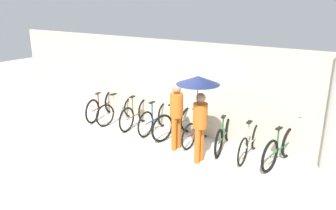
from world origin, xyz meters
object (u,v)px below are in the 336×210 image
object	(u,v)px
parked_bicycle_3	(156,118)
pedestrian_center	(199,97)
parked_bicycle_5	(199,129)
parked_bicycle_8	(280,148)
parked_bicycle_1	(119,110)
pedestrian_leading	(177,112)
parked_bicycle_4	(177,123)
parked_bicycle_7	(250,142)
parked_bicycle_0	(102,106)
parked_bicycle_2	(136,114)
parked_bicycle_6	(224,135)

from	to	relation	value
parked_bicycle_3	pedestrian_center	size ratio (longest dim) A/B	0.84
parked_bicycle_5	parked_bicycle_8	world-z (taller)	parked_bicycle_5
parked_bicycle_3	parked_bicycle_5	size ratio (longest dim) A/B	1.02
parked_bicycle_1	parked_bicycle_3	distance (m)	1.38
parked_bicycle_3	pedestrian_leading	world-z (taller)	pedestrian_leading
parked_bicycle_4	parked_bicycle_8	bearing A→B (deg)	-77.83
parked_bicycle_5	pedestrian_center	xyz separation A→B (m)	(0.52, -1.02, 1.19)
parked_bicycle_1	parked_bicycle_8	world-z (taller)	parked_bicycle_8
pedestrian_leading	parked_bicycle_7	bearing A→B (deg)	-153.29
parked_bicycle_0	parked_bicycle_5	xyz separation A→B (m)	(3.46, 0.01, -0.02)
parked_bicycle_1	parked_bicycle_8	xyz separation A→B (m)	(4.84, -0.04, 0.02)
parked_bicycle_2	parked_bicycle_8	xyz separation A→B (m)	(4.15, -0.01, 0.00)
parked_bicycle_4	pedestrian_center	distance (m)	1.97
parked_bicycle_0	parked_bicycle_5	distance (m)	3.46
parked_bicycle_7	parked_bicycle_8	distance (m)	0.69
parked_bicycle_3	parked_bicycle_8	size ratio (longest dim) A/B	1.00
parked_bicycle_2	pedestrian_center	xyz separation A→B (m)	(2.60, -1.01, 1.18)
parked_bicycle_3	pedestrian_leading	distance (m)	1.43
parked_bicycle_7	parked_bicycle_3	bearing A→B (deg)	86.14
parked_bicycle_0	parked_bicycle_2	bearing A→B (deg)	-104.02
parked_bicycle_2	parked_bicycle_4	bearing A→B (deg)	-95.33
parked_bicycle_1	parked_bicycle_5	bearing A→B (deg)	-84.70
parked_bicycle_7	pedestrian_center	distance (m)	1.78
parked_bicycle_5	parked_bicycle_8	distance (m)	2.08
parked_bicycle_5	parked_bicycle_6	xyz separation A→B (m)	(0.69, 0.04, -0.00)
parked_bicycle_6	parked_bicycle_3	bearing A→B (deg)	79.83
parked_bicycle_7	pedestrian_leading	xyz separation A→B (m)	(-1.65, -0.63, 0.62)
parked_bicycle_3	parked_bicycle_4	size ratio (longest dim) A/B	0.98
parked_bicycle_2	parked_bicycle_4	size ratio (longest dim) A/B	0.96
parked_bicycle_1	parked_bicycle_6	xyz separation A→B (m)	(3.45, 0.03, 0.00)
parked_bicycle_7	parked_bicycle_1	bearing A→B (deg)	86.23
parked_bicycle_8	pedestrian_center	distance (m)	2.19
parked_bicycle_3	parked_bicycle_2	bearing A→B (deg)	88.20
parked_bicycle_2	parked_bicycle_6	size ratio (longest dim) A/B	0.97
pedestrian_leading	parked_bicycle_1	bearing A→B (deg)	-9.37
parked_bicycle_0	parked_bicycle_8	size ratio (longest dim) A/B	1.05
parked_bicycle_3	parked_bicycle_6	size ratio (longest dim) A/B	0.99
pedestrian_center	parked_bicycle_8	bearing A→B (deg)	-145.48
parked_bicycle_4	pedestrian_center	world-z (taller)	pedestrian_center
parked_bicycle_6	parked_bicycle_8	world-z (taller)	parked_bicycle_8
parked_bicycle_8	pedestrian_center	bearing A→B (deg)	130.95
parked_bicycle_1	parked_bicycle_7	world-z (taller)	parked_bicycle_1
pedestrian_center	parked_bicycle_3	bearing A→B (deg)	-26.32
parked_bicycle_7	parked_bicycle_8	bearing A→B (deg)	-92.97
parked_bicycle_6	pedestrian_leading	size ratio (longest dim) A/B	1.03
parked_bicycle_8	parked_bicycle_7	bearing A→B (deg)	98.56
parked_bicycle_4	parked_bicycle_6	distance (m)	1.38
parked_bicycle_1	parked_bicycle_4	xyz separation A→B (m)	(2.07, -0.01, 0.03)
parked_bicycle_4	parked_bicycle_6	xyz separation A→B (m)	(1.38, 0.04, -0.02)
parked_bicycle_6	parked_bicycle_8	size ratio (longest dim) A/B	1.01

